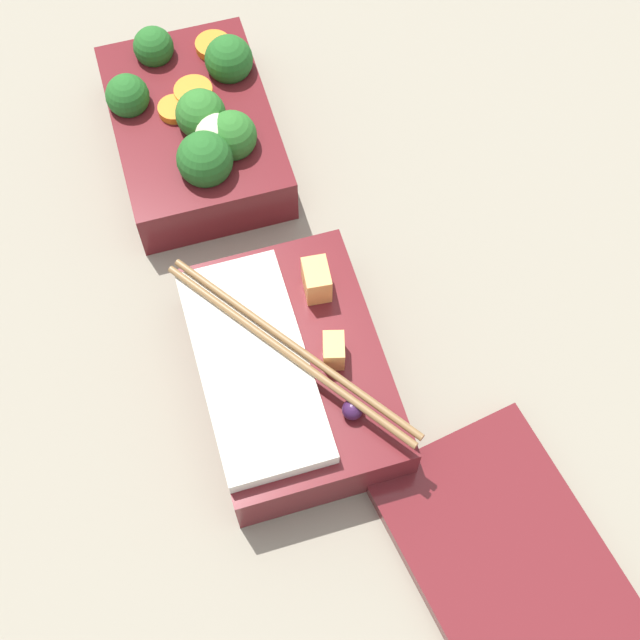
{
  "coord_description": "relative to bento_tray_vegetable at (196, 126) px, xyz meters",
  "views": [
    {
      "loc": [
        0.37,
        -0.04,
        0.6
      ],
      "look_at": [
        0.09,
        0.04,
        0.05
      ],
      "focal_mm": 50.0,
      "sensor_mm": 36.0,
      "label": 1
    }
  ],
  "objects": [
    {
      "name": "bento_tray_rice",
      "position": [
        0.23,
        0.01,
        -0.01
      ],
      "size": [
        0.18,
        0.13,
        0.07
      ],
      "color": "maroon",
      "rests_on": "ground_plane"
    },
    {
      "name": "ground_plane",
      "position": [
        0.11,
        0.0,
        -0.03
      ],
      "size": [
        3.0,
        3.0,
        0.0
      ],
      "primitive_type": "plane",
      "color": "gray"
    },
    {
      "name": "bento_tray_vegetable",
      "position": [
        0.0,
        0.0,
        0.0
      ],
      "size": [
        0.18,
        0.13,
        0.08
      ],
      "color": "maroon",
      "rests_on": "ground_plane"
    },
    {
      "name": "bento_lid",
      "position": [
        0.39,
        0.12,
        -0.03
      ],
      "size": [
        0.2,
        0.15,
        0.01
      ],
      "primitive_type": "cube",
      "rotation": [
        0.0,
        0.0,
        0.17
      ],
      "color": "maroon",
      "rests_on": "ground_plane"
    }
  ]
}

